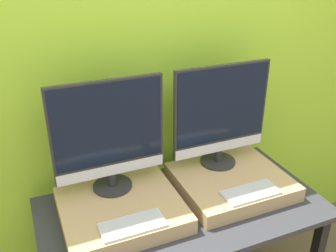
{
  "coord_description": "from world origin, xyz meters",
  "views": [
    {
      "loc": [
        -0.66,
        -1.0,
        1.92
      ],
      "look_at": [
        0.0,
        0.55,
        1.11
      ],
      "focal_mm": 40.0,
      "sensor_mm": 36.0,
      "label": 1
    }
  ],
  "objects": [
    {
      "name": "wooden_riser_right",
      "position": [
        0.3,
        0.41,
        0.79
      ],
      "size": [
        0.56,
        0.51,
        0.08
      ],
      "color": "tan",
      "rests_on": "workbench"
    },
    {
      "name": "wall_back",
      "position": [
        0.0,
        0.8,
        1.3
      ],
      "size": [
        8.0,
        0.04,
        2.6
      ],
      "color": "#9ED12D",
      "rests_on": "ground_plane"
    },
    {
      "name": "keyboard_right",
      "position": [
        0.3,
        0.23,
        0.83
      ],
      "size": [
        0.28,
        0.13,
        0.01
      ],
      "color": "silver",
      "rests_on": "wooden_riser_right"
    },
    {
      "name": "keyboard_left",
      "position": [
        -0.3,
        0.23,
        0.83
      ],
      "size": [
        0.28,
        0.13,
        0.01
      ],
      "color": "silver",
      "rests_on": "wooden_riser_left"
    },
    {
      "name": "wooden_riser_left",
      "position": [
        -0.3,
        0.41,
        0.79
      ],
      "size": [
        0.56,
        0.51,
        0.08
      ],
      "color": "tan",
      "rests_on": "workbench"
    },
    {
      "name": "monitor_right",
      "position": [
        0.3,
        0.55,
        1.13
      ],
      "size": [
        0.54,
        0.2,
        0.57
      ],
      "color": "#282828",
      "rests_on": "wooden_riser_right"
    },
    {
      "name": "monitor_left",
      "position": [
        -0.3,
        0.55,
        1.13
      ],
      "size": [
        0.54,
        0.2,
        0.57
      ],
      "color": "#282828",
      "rests_on": "wooden_riser_left"
    },
    {
      "name": "workbench",
      "position": [
        0.0,
        0.37,
        0.66
      ],
      "size": [
        1.4,
        0.73,
        0.75
      ],
      "color": "#2D2D33",
      "rests_on": "ground_plane"
    }
  ]
}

